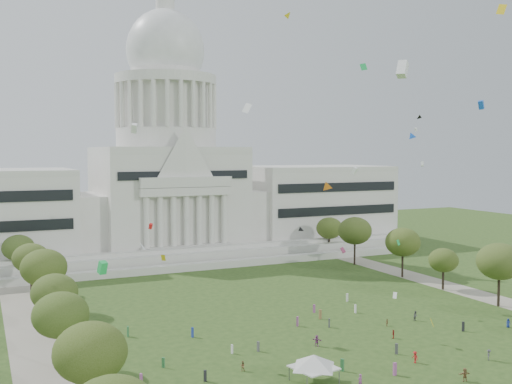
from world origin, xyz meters
TOP-DOWN VIEW (x-y plane):
  - ground at (0.00, 0.00)m, footprint 400.00×400.00m
  - capitol at (0.00, 113.59)m, footprint 160.00×64.50m
  - path_left at (-48.00, 30.00)m, footprint 8.00×160.00m
  - path_right at (48.00, 30.00)m, footprint 8.00×160.00m
  - row_tree_l_1 at (-44.07, -2.96)m, footprint 8.86×8.86m
  - row_tree_l_2 at (-45.04, 17.30)m, footprint 8.42×8.42m
  - row_tree_r_2 at (44.17, 17.44)m, footprint 9.55×9.55m
  - row_tree_l_3 at (-44.09, 33.92)m, footprint 8.12×8.12m
  - row_tree_r_3 at (44.40, 34.48)m, footprint 7.01×7.01m
  - row_tree_l_4 at (-44.08, 52.42)m, footprint 9.29×9.29m
  - row_tree_r_4 at (44.76, 50.04)m, footprint 9.19×9.19m
  - row_tree_l_5 at (-45.22, 71.01)m, footprint 8.33×8.33m
  - row_tree_r_5 at (43.49, 70.19)m, footprint 9.82×9.82m
  - row_tree_l_6 at (-46.87, 89.14)m, footprint 8.19×8.19m
  - row_tree_r_6 at (45.96, 88.13)m, footprint 8.42×8.42m
  - event_tent at (-13.29, -3.07)m, footprint 9.02×9.02m
  - person_0 at (33.71, 5.31)m, footprint 0.98×0.86m
  - person_2 at (20.88, 16.11)m, footprint 1.08×0.84m
  - person_3 at (5.30, -2.40)m, footprint 0.66×1.22m
  - person_4 at (10.00, 9.01)m, footprint 0.81×1.03m
  - person_5 at (-4.42, 11.02)m, footprint 1.61×1.84m
  - person_7 at (-8.12, -6.97)m, footprint 0.79×0.63m
  - person_8 at (-20.42, 5.84)m, footprint 0.86×0.70m
  - person_9 at (16.70, -6.36)m, footprint 1.25×1.10m
  - person_10 at (13.57, 15.49)m, footprint 0.65×0.91m
  - person_11 at (6.85, -11.34)m, footprint 1.89×1.04m
  - distant_crowd at (-11.89, 14.13)m, footprint 66.75×40.37m
  - kite_swarm at (0.83, 8.28)m, footprint 87.99×104.30m

SIDE VIEW (x-z plane):
  - ground at x=0.00m, z-range 0.00..0.00m
  - path_left at x=-48.00m, z-range 0.00..0.04m
  - path_right at x=48.00m, z-range 0.00..0.04m
  - person_10 at x=13.57m, z-range 0.00..1.39m
  - person_8 at x=-20.42m, z-range 0.00..1.52m
  - person_4 at x=10.00m, z-range 0.00..1.55m
  - person_0 at x=33.71m, z-range 0.00..1.68m
  - person_9 at x=16.70m, z-range 0.00..1.73m
  - distant_crowd at x=-11.89m, z-range -0.07..1.82m
  - person_3 at x=5.30m, z-range 0.00..1.86m
  - person_5 at x=-4.42m, z-range 0.00..1.91m
  - person_11 at x=6.85m, z-range 0.00..1.93m
  - person_7 at x=-8.12m, z-range 0.00..1.96m
  - person_2 at x=20.88m, z-range 0.00..1.97m
  - event_tent at x=-13.29m, z-range 1.19..5.51m
  - row_tree_r_3 at x=44.40m, z-range 2.09..12.07m
  - row_tree_l_3 at x=-44.09m, z-range 2.43..13.98m
  - row_tree_l_6 at x=-46.87m, z-range 2.45..14.09m
  - row_tree_l_5 at x=-45.22m, z-range 2.49..14.34m
  - row_tree_r_6 at x=45.96m, z-range 2.52..14.49m
  - row_tree_l_2 at x=-45.04m, z-range 2.52..14.49m
  - row_tree_l_1 at x=-44.07m, z-range 2.65..15.25m
  - row_tree_r_4 at x=44.76m, z-range 2.76..15.82m
  - row_tree_l_4 at x=-44.08m, z-range 2.79..16.00m
  - row_tree_r_2 at x=44.17m, z-range 2.87..16.45m
  - row_tree_r_5 at x=43.49m, z-range 2.95..16.91m
  - capitol at x=0.00m, z-range -23.35..67.95m
  - kite_swarm at x=0.83m, z-range -3.07..61.10m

